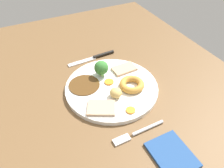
{
  "coord_description": "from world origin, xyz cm",
  "views": [
    {
      "loc": [
        -46.09,
        24.25,
        51.25
      ],
      "look_at": [
        -0.27,
        1.84,
        6.0
      ],
      "focal_mm": 35.14,
      "sensor_mm": 36.0,
      "label": 1
    }
  ],
  "objects_px": {
    "dinner_plate": "(112,88)",
    "meat_slice_main": "(124,69)",
    "meat_slice_under": "(101,108)",
    "fork": "(138,132)",
    "folded_napkin": "(172,155)",
    "roast_potato_left": "(116,93)",
    "knife": "(96,57)",
    "carrot_coin_front": "(109,82)",
    "carrot_coin_back": "(131,110)",
    "yorkshire_pudding": "(132,84)",
    "broccoli_floret": "(101,68)"
  },
  "relations": [
    {
      "from": "dinner_plate",
      "to": "meat_slice_main",
      "type": "height_order",
      "value": "meat_slice_main"
    },
    {
      "from": "meat_slice_under",
      "to": "fork",
      "type": "height_order",
      "value": "meat_slice_under"
    },
    {
      "from": "meat_slice_under",
      "to": "folded_napkin",
      "type": "relative_size",
      "value": 0.71
    },
    {
      "from": "roast_potato_left",
      "to": "fork",
      "type": "xyz_separation_m",
      "value": [
        -0.14,
        0.0,
        -0.02
      ]
    },
    {
      "from": "knife",
      "to": "fork",
      "type": "bearing_deg",
      "value": 81.85
    },
    {
      "from": "meat_slice_under",
      "to": "carrot_coin_front",
      "type": "xyz_separation_m",
      "value": [
        0.09,
        -0.07,
        -0.0
      ]
    },
    {
      "from": "dinner_plate",
      "to": "carrot_coin_back",
      "type": "distance_m",
      "value": 0.11
    },
    {
      "from": "dinner_plate",
      "to": "meat_slice_under",
      "type": "relative_size",
      "value": 3.75
    },
    {
      "from": "yorkshire_pudding",
      "to": "dinner_plate",
      "type": "bearing_deg",
      "value": 61.8
    },
    {
      "from": "meat_slice_main",
      "to": "fork",
      "type": "distance_m",
      "value": 0.25
    },
    {
      "from": "carrot_coin_front",
      "to": "roast_potato_left",
      "type": "bearing_deg",
      "value": 172.14
    },
    {
      "from": "meat_slice_under",
      "to": "knife",
      "type": "distance_m",
      "value": 0.27
    },
    {
      "from": "carrot_coin_back",
      "to": "broccoli_floret",
      "type": "bearing_deg",
      "value": 2.57
    },
    {
      "from": "carrot_coin_back",
      "to": "yorkshire_pudding",
      "type": "bearing_deg",
      "value": -31.64
    },
    {
      "from": "yorkshire_pudding",
      "to": "carrot_coin_front",
      "type": "xyz_separation_m",
      "value": [
        0.05,
        0.05,
        -0.01
      ]
    },
    {
      "from": "carrot_coin_front",
      "to": "dinner_plate",
      "type": "bearing_deg",
      "value": -179.09
    },
    {
      "from": "yorkshire_pudding",
      "to": "broccoli_floret",
      "type": "height_order",
      "value": "broccoli_floret"
    },
    {
      "from": "broccoli_floret",
      "to": "folded_napkin",
      "type": "distance_m",
      "value": 0.34
    },
    {
      "from": "yorkshire_pudding",
      "to": "roast_potato_left",
      "type": "xyz_separation_m",
      "value": [
        -0.02,
        0.06,
        0.0
      ]
    },
    {
      "from": "dinner_plate",
      "to": "broccoli_floret",
      "type": "xyz_separation_m",
      "value": [
        0.07,
        0.01,
        0.04
      ]
    },
    {
      "from": "meat_slice_under",
      "to": "carrot_coin_back",
      "type": "height_order",
      "value": "meat_slice_under"
    },
    {
      "from": "carrot_coin_front",
      "to": "knife",
      "type": "relative_size",
      "value": 0.16
    },
    {
      "from": "broccoli_floret",
      "to": "folded_napkin",
      "type": "bearing_deg",
      "value": -174.43
    },
    {
      "from": "folded_napkin",
      "to": "broccoli_floret",
      "type": "bearing_deg",
      "value": 5.57
    },
    {
      "from": "roast_potato_left",
      "to": "knife",
      "type": "xyz_separation_m",
      "value": [
        0.23,
        -0.03,
        -0.02
      ]
    },
    {
      "from": "yorkshire_pudding",
      "to": "carrot_coin_front",
      "type": "bearing_deg",
      "value": 47.61
    },
    {
      "from": "dinner_plate",
      "to": "folded_napkin",
      "type": "relative_size",
      "value": 2.66
    },
    {
      "from": "meat_slice_under",
      "to": "broccoli_floret",
      "type": "bearing_deg",
      "value": -24.35
    },
    {
      "from": "meat_slice_under",
      "to": "knife",
      "type": "height_order",
      "value": "meat_slice_under"
    },
    {
      "from": "carrot_coin_back",
      "to": "fork",
      "type": "distance_m",
      "value": 0.07
    },
    {
      "from": "meat_slice_main",
      "to": "yorkshire_pudding",
      "type": "relative_size",
      "value": 1.02
    },
    {
      "from": "folded_napkin",
      "to": "carrot_coin_back",
      "type": "bearing_deg",
      "value": 9.01
    },
    {
      "from": "folded_napkin",
      "to": "dinner_plate",
      "type": "bearing_deg",
      "value": 5.62
    },
    {
      "from": "meat_slice_main",
      "to": "carrot_coin_front",
      "type": "distance_m",
      "value": 0.08
    },
    {
      "from": "yorkshire_pudding",
      "to": "folded_napkin",
      "type": "height_order",
      "value": "yorkshire_pudding"
    },
    {
      "from": "yorkshire_pudding",
      "to": "broccoli_floret",
      "type": "bearing_deg",
      "value": 32.34
    },
    {
      "from": "carrot_coin_back",
      "to": "folded_napkin",
      "type": "xyz_separation_m",
      "value": [
        -0.16,
        -0.02,
        -0.01
      ]
    },
    {
      "from": "carrot_coin_back",
      "to": "folded_napkin",
      "type": "relative_size",
      "value": 0.24
    },
    {
      "from": "yorkshire_pudding",
      "to": "fork",
      "type": "distance_m",
      "value": 0.17
    },
    {
      "from": "dinner_plate",
      "to": "carrot_coin_front",
      "type": "height_order",
      "value": "carrot_coin_front"
    },
    {
      "from": "dinner_plate",
      "to": "yorkshire_pudding",
      "type": "relative_size",
      "value": 3.76
    },
    {
      "from": "carrot_coin_front",
      "to": "carrot_coin_back",
      "type": "relative_size",
      "value": 1.11
    },
    {
      "from": "dinner_plate",
      "to": "carrot_coin_front",
      "type": "xyz_separation_m",
      "value": [
        0.02,
        0.0,
        0.01
      ]
    },
    {
      "from": "yorkshire_pudding",
      "to": "carrot_coin_front",
      "type": "height_order",
      "value": "yorkshire_pudding"
    },
    {
      "from": "meat_slice_under",
      "to": "roast_potato_left",
      "type": "xyz_separation_m",
      "value": [
        0.03,
        -0.06,
        0.01
      ]
    },
    {
      "from": "broccoli_floret",
      "to": "carrot_coin_front",
      "type": "bearing_deg",
      "value": -172.63
    },
    {
      "from": "broccoli_floret",
      "to": "fork",
      "type": "height_order",
      "value": "broccoli_floret"
    },
    {
      "from": "meat_slice_main",
      "to": "carrot_coin_back",
      "type": "height_order",
      "value": "meat_slice_main"
    },
    {
      "from": "meat_slice_main",
      "to": "broccoli_floret",
      "type": "distance_m",
      "value": 0.09
    },
    {
      "from": "yorkshire_pudding",
      "to": "roast_potato_left",
      "type": "relative_size",
      "value": 2.12
    }
  ]
}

